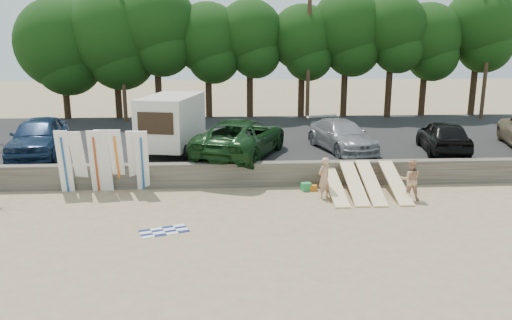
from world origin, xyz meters
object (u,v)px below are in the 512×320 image
Objects in this scene: car_1 at (241,138)px; car_2 at (342,136)px; car_0 at (39,136)px; beachgoer_a at (324,178)px; box_trailer at (172,121)px; cooler at (306,187)px; beachgoer_b at (410,180)px; car_3 at (443,136)px.

car_2 is at bearing -146.57° from car_1.
car_0 is 13.32m from beachgoer_a.
car_1 reaches higher than car_2.
box_trailer is at bearing -4.76° from car_0.
car_0 is at bearing 146.28° from cooler.
car_2 is (14.19, 0.33, -0.18)m from car_0.
car_1 is 3.95× the size of beachgoer_b.
car_3 is at bearing -22.17° from car_2.
car_0 reaches higher than beachgoer_b.
car_1 is 16.33× the size of cooler.
beachgoer_a is at bearing -122.83° from car_2.
box_trailer is 6.11m from car_0.
cooler is at bearing -97.70° from beachgoer_a.
beachgoer_a is at bearing -27.24° from box_trailer.
beachgoer_a is at bearing -77.25° from cooler.
car_2 reaches higher than cooler.
box_trailer reaches higher than cooler.
box_trailer is at bearing 7.48° from car_3.
box_trailer is 0.93× the size of car_2.
cooler is at bearing -23.84° from box_trailer.
car_1 is at bearing -27.32° from beachgoer_b.
box_trailer is 11.10m from beachgoer_b.
car_0 is 1.14× the size of car_3.
car_0 is at bearing 167.81° from car_2.
car_0 is 9.32m from car_1.
car_0 is 18.91m from car_3.
car_2 is 5.86m from beachgoer_b.
beachgoer_a is (6.26, -5.21, -1.41)m from box_trailer.
box_trailer is 0.74× the size of car_1.
car_3 reaches higher than beachgoer_b.
box_trailer reaches higher than beachgoer_b.
cooler is at bearing -25.78° from car_0.
cooler is (-2.37, -4.30, -1.25)m from car_2.
car_3 is 6.02m from beachgoer_b.
beachgoer_b is (15.55, -5.34, -0.81)m from car_0.
car_3 is 8.05m from cooler.
car_1 is 5.28m from beachgoer_a.
beachgoer_b is at bearing 164.98° from car_1.
beachgoer_b reaches higher than cooler.
cooler is (11.82, -3.97, -1.43)m from car_0.
box_trailer is at bearing 128.49° from cooler.
car_0 is at bearing -57.47° from beachgoer_a.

